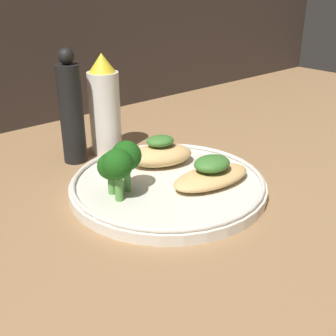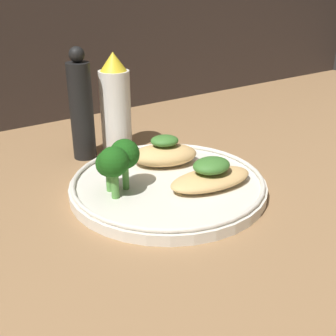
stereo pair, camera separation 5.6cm
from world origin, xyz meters
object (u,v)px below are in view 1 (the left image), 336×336
(sauce_bottle, at_px, (105,107))
(broccoli_bunch, at_px, (120,163))
(pepper_grinder, at_px, (71,111))
(plate, at_px, (168,184))

(sauce_bottle, bearing_deg, broccoli_bunch, -118.02)
(broccoli_bunch, bearing_deg, pepper_grinder, 80.23)
(sauce_bottle, bearing_deg, pepper_grinder, -180.00)
(broccoli_bunch, bearing_deg, sauce_bottle, 61.98)
(sauce_bottle, relative_size, pepper_grinder, 0.92)
(plate, bearing_deg, broccoli_bunch, 172.22)
(plate, height_order, pepper_grinder, pepper_grinder)
(plate, xyz_separation_m, sauce_bottle, (0.02, 0.17, 0.07))
(sauce_bottle, bearing_deg, plate, -95.61)
(broccoli_bunch, height_order, sauce_bottle, sauce_bottle)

